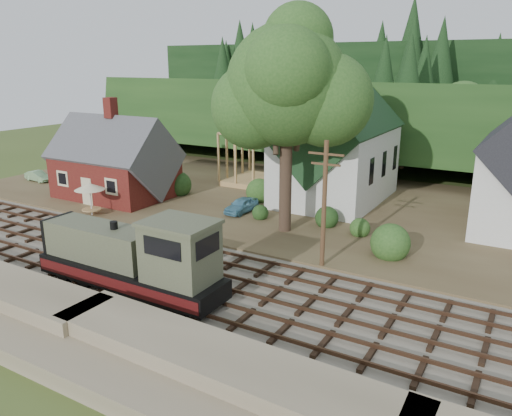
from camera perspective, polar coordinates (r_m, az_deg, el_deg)
The scene contains 16 objects.
ground at distance 30.42m, azimuth -8.81°, elevation -7.70°, with size 140.00×140.00×0.00m, color #384C1E.
embankment at distance 25.17m, azimuth -21.35°, elevation -14.12°, with size 64.00×5.00×1.60m, color #7F7259.
railroad_bed at distance 30.39m, azimuth -8.82°, elevation -7.56°, with size 64.00×11.00×0.16m, color #726B5B.
village_flat at distance 44.91m, azimuth 5.65°, elevation 0.56°, with size 64.00×26.00×0.30m, color brown.
hillside at distance 67.00m, azimuth 14.29°, elevation 5.25°, with size 70.00×28.00×8.00m, color #1E3F19.
ridge at distance 82.30m, azimuth 17.45°, elevation 6.99°, with size 80.00×20.00×12.00m, color black.
depot at distance 47.68m, azimuth -15.79°, elevation 4.74°, with size 10.80×7.41×9.00m.
church at distance 44.59m, azimuth 9.09°, elevation 6.95°, with size 8.40×15.17×13.00m.
timber_frame at distance 50.31m, azimuth 1.42°, elevation 5.99°, with size 8.20×6.20×6.99m.
lattice_tower at distance 54.88m, azimuth 4.58°, elevation 13.92°, with size 3.20×3.20×12.12m.
big_tree at distance 35.21m, azimuth 3.87°, elevation 12.92°, with size 10.90×8.40×14.70m.
telegraph_pole_near at distance 29.82m, azimuth 7.80°, elevation 0.53°, with size 2.20×0.28×8.00m.
locomotive at distance 27.89m, azimuth -13.67°, elevation -5.72°, with size 11.36×2.84×4.56m.
car_blue at distance 41.27m, azimuth -1.68°, elevation 0.32°, with size 1.45×3.60×1.23m, color #5191AD.
car_green at distance 57.06m, azimuth -23.65°, elevation 3.36°, with size 1.13×3.24×1.07m, color #7EAD77.
patio_set at distance 42.26m, azimuth -18.48°, elevation 2.19°, with size 2.40×2.40×2.67m.
Camera 1 is at (17.77, -21.42, 12.28)m, focal length 35.00 mm.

